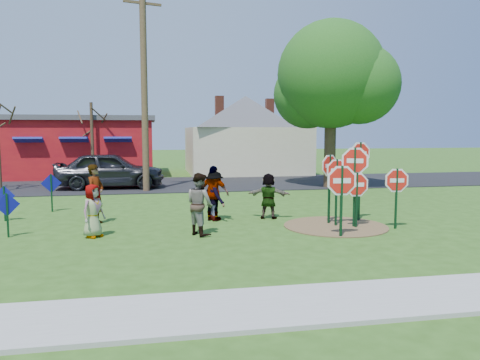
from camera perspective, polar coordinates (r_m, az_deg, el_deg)
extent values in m
plane|color=#2C4F16|center=(14.82, -6.38, -5.55)|extent=(120.00, 120.00, 0.00)
cube|color=#9E9E99|center=(7.92, -2.16, -15.62)|extent=(22.00, 1.80, 0.08)
cube|color=black|center=(26.17, -8.34, -0.51)|extent=(120.00, 7.50, 0.04)
cylinder|color=brown|center=(14.89, 11.56, -5.52)|extent=(3.20, 3.20, 0.03)
cube|color=maroon|center=(32.80, -18.56, 3.67)|extent=(9.00, 7.00, 3.60)
cube|color=#4C4C51|center=(32.79, -18.67, 7.07)|extent=(9.40, 7.40, 0.30)
cube|color=navy|center=(29.70, -24.33, 4.39)|extent=(1.60, 0.78, 0.45)
cube|color=navy|center=(29.22, -19.54, 4.56)|extent=(1.60, 0.78, 0.45)
cube|color=navy|center=(28.95, -14.63, 4.70)|extent=(1.60, 0.78, 0.45)
cube|color=beige|center=(33.17, 0.67, 3.65)|extent=(8.00, 7.00, 3.20)
pyramid|color=#4C4C51|center=(33.23, 0.68, 10.21)|extent=(9.40, 9.40, 2.20)
cube|color=brown|center=(31.86, -2.53, 8.95)|extent=(0.55, 0.55, 1.40)
cube|color=brown|center=(34.61, 3.63, 8.71)|extent=(0.55, 0.55, 1.40)
cube|color=#0E351B|center=(13.30, 12.24, -2.59)|extent=(0.07, 0.08, 2.00)
cylinder|color=white|center=(13.22, 12.30, -0.08)|extent=(1.14, 0.11, 1.14)
cylinder|color=red|center=(13.22, 12.30, -0.08)|extent=(0.98, 0.10, 0.99)
cube|color=white|center=(13.22, 12.30, -0.08)|extent=(0.50, 0.05, 0.14)
cube|color=#0E351B|center=(15.10, 10.82, -1.15)|extent=(0.07, 0.08, 2.21)
cylinder|color=white|center=(15.03, 10.87, 1.74)|extent=(0.85, 0.43, 0.94)
cylinder|color=red|center=(15.03, 10.87, 1.74)|extent=(0.74, 0.38, 0.81)
cube|color=white|center=(15.03, 10.87, 1.74)|extent=(0.37, 0.19, 0.12)
cylinder|color=gold|center=(15.03, 10.87, 1.74)|extent=(0.85, 0.43, 0.94)
cube|color=#0E351B|center=(14.72, 13.77, -0.91)|extent=(0.09, 0.09, 2.46)
cylinder|color=white|center=(14.65, 13.85, 2.30)|extent=(0.98, 0.56, 1.11)
cylinder|color=red|center=(14.65, 13.85, 2.30)|extent=(0.85, 0.49, 0.96)
cube|color=white|center=(14.65, 13.85, 2.30)|extent=(0.43, 0.25, 0.14)
cube|color=#0E351B|center=(15.79, 14.36, -0.22)|extent=(0.06, 0.08, 2.60)
cylinder|color=white|center=(15.72, 14.44, 3.16)|extent=(1.00, 0.18, 1.01)
cylinder|color=red|center=(15.72, 14.44, 3.16)|extent=(0.86, 0.16, 0.87)
cube|color=white|center=(15.72, 14.44, 3.16)|extent=(0.44, 0.08, 0.13)
cylinder|color=gold|center=(15.72, 14.44, 3.16)|extent=(1.00, 0.17, 1.01)
cube|color=#0E351B|center=(14.66, 14.01, -2.44)|extent=(0.05, 0.07, 1.70)
cylinder|color=white|center=(14.60, 14.05, -0.55)|extent=(1.01, 0.04, 1.01)
cylinder|color=red|center=(14.60, 14.05, -0.55)|extent=(0.87, 0.04, 0.87)
cube|color=white|center=(14.60, 14.05, -0.55)|extent=(0.44, 0.02, 0.13)
cube|color=#0E351B|center=(14.89, 18.50, -2.18)|extent=(0.06, 0.07, 1.83)
cylinder|color=white|center=(14.83, 18.57, -0.05)|extent=(0.98, 0.15, 0.99)
cylinder|color=red|center=(14.83, 18.57, -0.05)|extent=(0.85, 0.13, 0.85)
cube|color=white|center=(14.83, 18.57, -0.05)|extent=(0.43, 0.06, 0.12)
cylinder|color=gold|center=(14.83, 18.57, -0.05)|extent=(0.98, 0.14, 0.99)
cube|color=#0E351B|center=(14.77, 11.65, -1.56)|extent=(0.05, 0.07, 2.09)
cylinder|color=white|center=(14.69, 11.71, 1.18)|extent=(0.93, 0.09, 0.93)
cylinder|color=red|center=(14.69, 11.71, 1.18)|extent=(0.80, 0.08, 0.81)
cube|color=white|center=(14.69, 11.71, 1.18)|extent=(0.41, 0.04, 0.12)
cube|color=#0E351B|center=(14.55, -26.49, -3.88)|extent=(0.07, 0.08, 1.24)
cube|color=navy|center=(14.50, -26.55, -2.69)|extent=(0.64, 0.24, 0.67)
cube|color=#0E351B|center=(17.20, -26.76, -2.60)|extent=(0.06, 0.07, 1.16)
cube|color=navy|center=(17.17, -26.80, -1.74)|extent=(0.68, 0.09, 0.68)
cube|color=#0E351B|center=(18.47, -21.99, -1.48)|extent=(0.07, 0.08, 1.39)
cube|color=navy|center=(18.43, -22.03, -0.37)|extent=(0.70, 0.18, 0.71)
imported|color=#3B4890|center=(13.64, -17.48, -3.60)|extent=(0.83, 0.87, 1.50)
imported|color=#227372|center=(15.55, -17.21, -1.67)|extent=(0.73, 0.83, 1.91)
imported|color=#9B4D42|center=(13.36, -4.93, -2.92)|extent=(1.02, 1.09, 1.78)
imported|color=#2F2F33|center=(15.44, -3.13, -1.96)|extent=(0.97, 1.22, 1.65)
imported|color=#5B3563|center=(15.39, -3.21, -1.65)|extent=(1.13, 0.97, 1.82)
imported|color=#1E5329|center=(15.81, 3.50, -1.95)|extent=(1.50, 0.95, 1.55)
imported|color=#303136|center=(24.83, -15.58, 1.18)|extent=(5.47, 2.25, 1.86)
cylinder|color=#4C3823|center=(23.30, -11.60, 11.16)|extent=(0.32, 0.32, 10.20)
cube|color=#4C3823|center=(23.96, -11.80, 20.37)|extent=(1.78, 0.58, 0.11)
cylinder|color=#382819|center=(24.80, 10.92, 4.45)|extent=(0.59, 0.59, 4.67)
sphere|color=#164F15|center=(24.96, 11.08, 12.51)|extent=(5.52, 5.52, 5.52)
sphere|color=#164F15|center=(24.82, 14.40, 11.24)|extent=(4.03, 4.03, 4.03)
sphere|color=#164F15|center=(25.33, 8.27, 10.29)|extent=(3.61, 3.61, 3.61)
cylinder|color=#382819|center=(28.73, -17.56, 4.42)|extent=(0.18, 0.18, 4.61)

